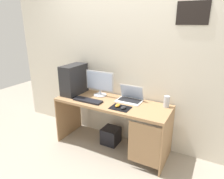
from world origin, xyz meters
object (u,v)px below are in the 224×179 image
at_px(pc_tower, 74,79).
at_px(cell_phone, 76,98).
at_px(monitor, 100,83).
at_px(mouse_left, 118,105).
at_px(mouse_right, 123,108).
at_px(speaker, 167,102).
at_px(subwoofer, 111,136).
at_px(keyboard, 88,100).
at_px(laptop, 130,98).

bearing_deg(pc_tower, cell_phone, -46.67).
distance_m(monitor, mouse_left, 0.53).
bearing_deg(pc_tower, mouse_right, -11.24).
distance_m(monitor, cell_phone, 0.40).
height_order(speaker, subwoofer, speaker).
relative_size(keyboard, mouse_right, 4.38).
bearing_deg(mouse_left, keyboard, -177.50).
relative_size(monitor, mouse_right, 4.72).
height_order(laptop, mouse_right, laptop).
bearing_deg(subwoofer, pc_tower, -176.09).
distance_m(pc_tower, monitor, 0.41).
relative_size(monitor, speaker, 3.03).
xyz_separation_m(pc_tower, mouse_left, (0.83, -0.16, -0.20)).
height_order(pc_tower, keyboard, pc_tower).
bearing_deg(mouse_right, monitor, 151.67).
relative_size(speaker, keyboard, 0.36).
relative_size(monitor, cell_phone, 3.48).
xyz_separation_m(speaker, cell_phone, (-1.24, -0.30, -0.07)).
distance_m(mouse_right, subwoofer, 0.73).
height_order(laptop, mouse_left, laptop).
bearing_deg(laptop, mouse_left, -100.45).
bearing_deg(subwoofer, mouse_right, -36.14).
distance_m(speaker, subwoofer, 1.03).
distance_m(monitor, mouse_right, 0.62).
bearing_deg(pc_tower, subwoofer, 3.91).
distance_m(mouse_left, subwoofer, 0.69).
bearing_deg(speaker, subwoofer, -172.00).
height_order(speaker, mouse_left, speaker).
distance_m(speaker, mouse_right, 0.57).
relative_size(pc_tower, mouse_left, 4.67).
distance_m(laptop, subwoofer, 0.70).
distance_m(pc_tower, subwoofer, 1.03).
distance_m(pc_tower, laptop, 0.91).
distance_m(mouse_left, mouse_right, 0.10).
xyz_separation_m(cell_phone, subwoofer, (0.47, 0.19, -0.60)).
bearing_deg(speaker, pc_tower, -173.81).
bearing_deg(monitor, mouse_left, -30.94).
height_order(mouse_left, cell_phone, mouse_left).
height_order(pc_tower, mouse_left, pc_tower).
xyz_separation_m(pc_tower, keyboard, (0.37, -0.18, -0.21)).
bearing_deg(mouse_right, laptop, 98.18).
bearing_deg(cell_phone, subwoofer, 22.46).
distance_m(laptop, cell_phone, 0.79).
distance_m(laptop, mouse_left, 0.28).
bearing_deg(subwoofer, mouse_left, -43.17).
bearing_deg(mouse_left, subwoofer, 136.83).
bearing_deg(speaker, mouse_left, -150.91).
distance_m(monitor, speaker, 1.00).
height_order(laptop, keyboard, laptop).
relative_size(pc_tower, cell_phone, 3.45).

